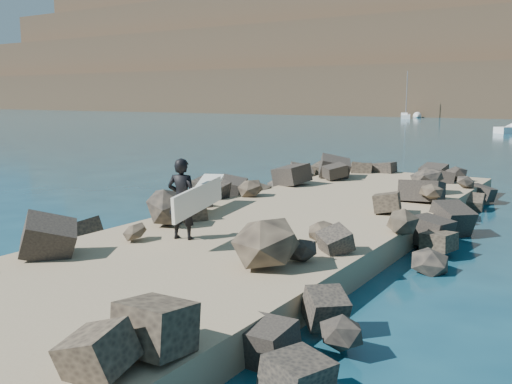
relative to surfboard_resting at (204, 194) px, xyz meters
The scene contains 7 objects.
ground 2.69m from the surfboard_resting, ahead, with size 800.00×800.00×0.00m, color #0F384C.
jetty 3.40m from the surfboard_resting, 41.80° to the right, with size 6.00×26.00×0.60m, color #8C7759.
riprap_left 1.85m from the surfboard_resting, 103.92° to the right, with size 2.60×22.00×1.00m, color black.
riprap_right 5.67m from the surfboard_resting, 17.68° to the right, with size 2.60×22.00×1.00m, color black.
surfboard_resting is the anchor object (origin of this frame).
surfer_with_board 3.31m from the surfboard_resting, 59.61° to the right, with size 1.08×2.19×1.79m.
sailboat_e 87.47m from the surfboard_resting, 104.71° to the left, with size 3.48×6.85×8.14m.
Camera 1 is at (7.09, -12.02, 3.70)m, focal length 40.00 mm.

